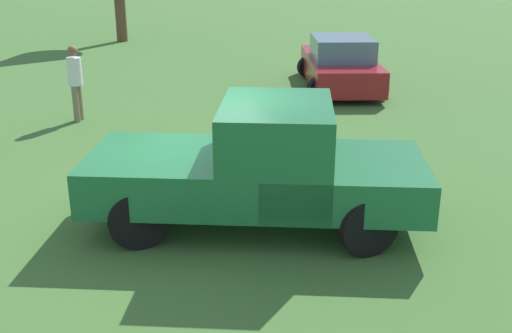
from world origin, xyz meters
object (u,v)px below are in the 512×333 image
(pickup_truck, at_px, (265,163))
(sedan_near, at_px, (340,65))
(traffic_cone, at_px, (238,122))
(person_bystander, at_px, (75,79))

(pickup_truck, xyz_separation_m, sedan_near, (-5.03, -7.72, -0.30))
(pickup_truck, bearing_deg, traffic_cone, -79.75)
(sedan_near, distance_m, person_bystander, 7.29)
(person_bystander, relative_size, traffic_cone, 3.14)
(pickup_truck, bearing_deg, sedan_near, -100.22)
(pickup_truck, relative_size, sedan_near, 1.10)
(pickup_truck, xyz_separation_m, traffic_cone, (-0.99, -4.42, -0.68))
(sedan_near, distance_m, traffic_cone, 5.23)
(pickup_truck, relative_size, traffic_cone, 9.41)
(sedan_near, xyz_separation_m, traffic_cone, (4.04, 3.30, -0.38))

